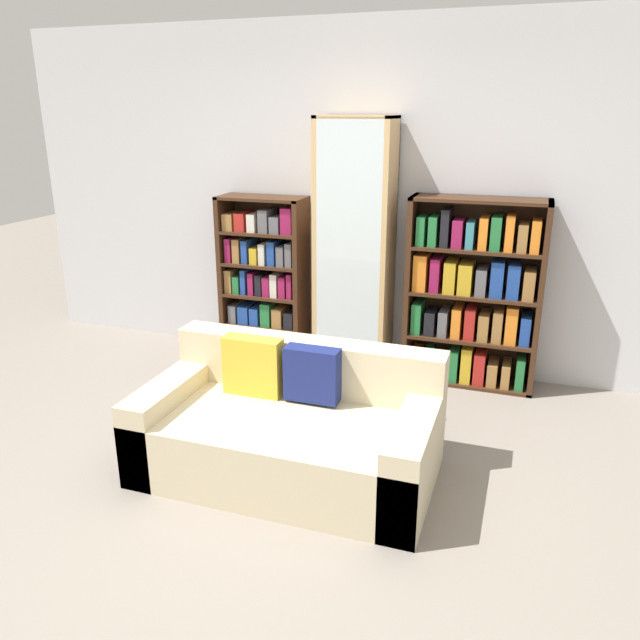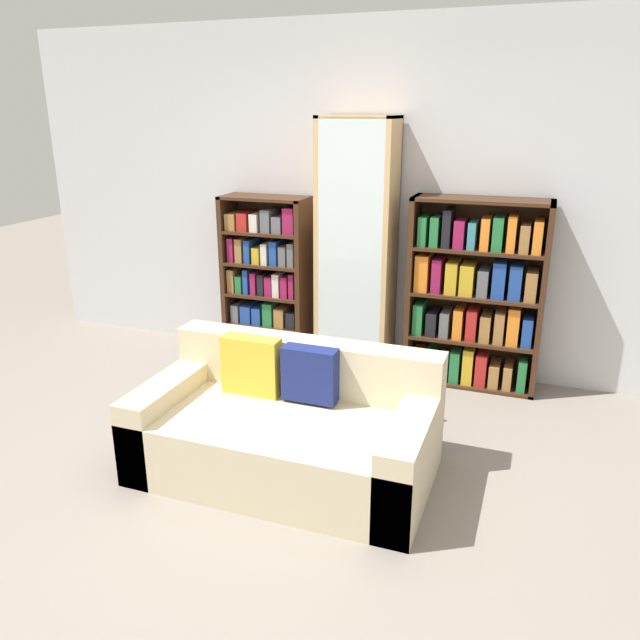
{
  "view_description": "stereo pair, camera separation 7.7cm",
  "coord_description": "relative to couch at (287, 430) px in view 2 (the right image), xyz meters",
  "views": [
    {
      "loc": [
        1.28,
        -2.58,
        2.04
      ],
      "look_at": [
        -0.02,
        1.2,
        0.68
      ],
      "focal_mm": 35.0,
      "sensor_mm": 36.0,
      "label": 1
    },
    {
      "loc": [
        1.35,
        -2.56,
        2.04
      ],
      "look_at": [
        -0.02,
        1.2,
        0.68
      ],
      "focal_mm": 35.0,
      "sensor_mm": 36.0,
      "label": 2
    }
  ],
  "objects": [
    {
      "name": "ground_plane",
      "position": [
        -0.06,
        -0.42,
        -0.26
      ],
      "size": [
        16.0,
        16.0,
        0.0
      ],
      "primitive_type": "plane",
      "color": "gray"
    },
    {
      "name": "wall_back",
      "position": [
        -0.06,
        1.84,
        1.09
      ],
      "size": [
        6.1,
        0.06,
        2.7
      ],
      "color": "silver",
      "rests_on": "ground"
    },
    {
      "name": "couch",
      "position": [
        0.0,
        0.0,
        0.0
      ],
      "size": [
        1.68,
        0.91,
        0.75
      ],
      "color": "beige",
      "rests_on": "ground"
    },
    {
      "name": "bookshelf_left",
      "position": [
        -0.87,
        1.63,
        0.4
      ],
      "size": [
        0.72,
        0.32,
        1.37
      ],
      "color": "#3D2314",
      "rests_on": "ground"
    },
    {
      "name": "display_cabinet",
      "position": [
        -0.08,
        1.61,
        0.73
      ],
      "size": [
        0.58,
        0.36,
        2.0
      ],
      "color": "tan",
      "rests_on": "ground"
    },
    {
      "name": "bookshelf_right",
      "position": [
        0.85,
        1.63,
        0.43
      ],
      "size": [
        1.0,
        0.32,
        1.43
      ],
      "color": "#3D2314",
      "rests_on": "ground"
    },
    {
      "name": "wine_bottle",
      "position": [
        0.59,
        0.81,
        -0.12
      ],
      "size": [
        0.08,
        0.08,
        0.34
      ],
      "color": "#143819",
      "rests_on": "ground"
    }
  ]
}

